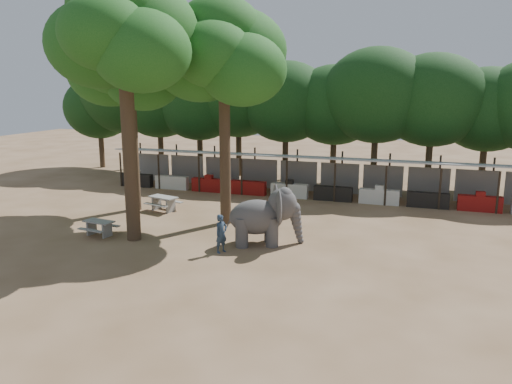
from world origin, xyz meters
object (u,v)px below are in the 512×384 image
(elephant, at_px, (265,216))
(handler, at_px, (221,234))
(yard_tree_back, at_px, (223,54))
(picnic_table_near, at_px, (99,226))
(picnic_table_far, at_px, (163,202))
(yard_tree_left, at_px, (128,64))
(yard_tree_center, at_px, (123,35))

(elephant, distance_m, handler, 2.28)
(yard_tree_back, relative_size, elephant, 3.23)
(picnic_table_near, bearing_deg, picnic_table_far, 92.12)
(elephant, xyz_separation_m, picnic_table_far, (-7.36, 3.94, -0.76))
(yard_tree_left, relative_size, yard_tree_back, 0.97)
(yard_tree_left, height_order, yard_tree_center, yard_tree_center)
(yard_tree_left, distance_m, yard_tree_center, 5.92)
(yard_tree_left, relative_size, handler, 6.58)
(yard_tree_center, xyz_separation_m, picnic_table_far, (-1.21, 5.06, -8.66))
(handler, height_order, picnic_table_far, handler)
(elephant, bearing_deg, picnic_table_far, 129.30)
(picnic_table_near, bearing_deg, yard_tree_back, 49.63)
(yard_tree_center, distance_m, elephant, 10.07)
(yard_tree_center, height_order, elephant, yard_tree_center)
(yard_tree_back, xyz_separation_m, elephant, (3.15, -2.88, -7.23))
(picnic_table_far, bearing_deg, yard_tree_back, 1.43)
(handler, bearing_deg, elephant, -14.88)
(yard_tree_center, height_order, picnic_table_near, yard_tree_center)
(elephant, relative_size, picnic_table_near, 2.13)
(yard_tree_back, relative_size, picnic_table_near, 6.88)
(yard_tree_left, height_order, picnic_table_far, yard_tree_left)
(yard_tree_back, relative_size, picnic_table_far, 5.63)
(picnic_table_near, xyz_separation_m, picnic_table_far, (0.56, 5.26, 0.06))
(yard_tree_center, bearing_deg, yard_tree_left, 120.96)
(handler, distance_m, picnic_table_far, 8.16)
(yard_tree_left, bearing_deg, handler, -35.91)
(yard_tree_left, relative_size, picnic_table_near, 6.68)
(yard_tree_center, relative_size, picnic_table_far, 5.97)
(yard_tree_left, height_order, handler, yard_tree_left)
(yard_tree_back, distance_m, picnic_table_far, 9.09)
(yard_tree_left, xyz_separation_m, elephant, (9.15, -3.88, -6.89))
(yard_tree_center, bearing_deg, picnic_table_near, -173.26)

